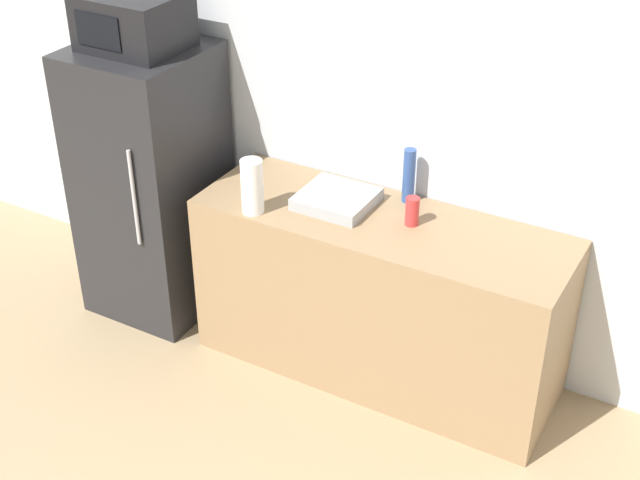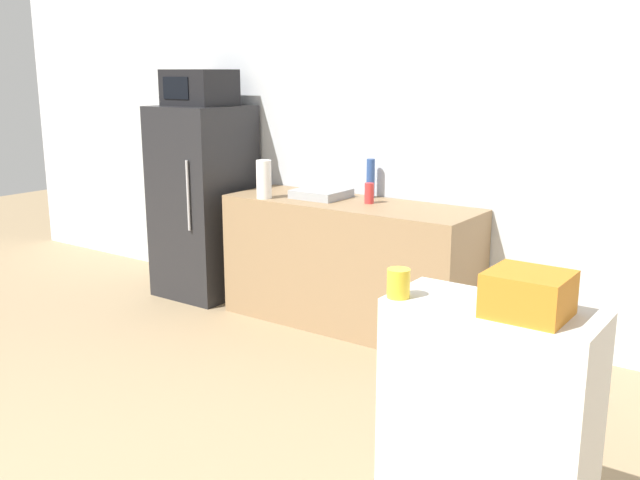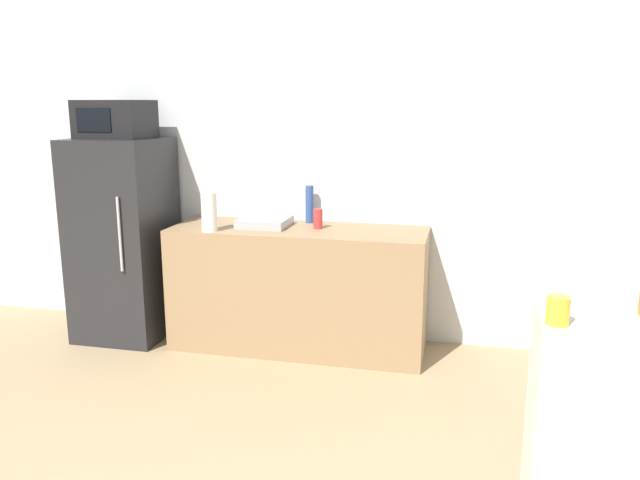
{
  "view_description": "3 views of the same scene",
  "coord_description": "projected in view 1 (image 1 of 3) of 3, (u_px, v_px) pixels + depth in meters",
  "views": [
    {
      "loc": [
        1.53,
        -0.3,
        3.0
      ],
      "look_at": [
        0.06,
        2.3,
        1.17
      ],
      "focal_mm": 50.0,
      "sensor_mm": 36.0,
      "label": 1
    },
    {
      "loc": [
        2.63,
        -1.06,
        1.77
      ],
      "look_at": [
        0.49,
        1.95,
        0.89
      ],
      "focal_mm": 40.0,
      "sensor_mm": 36.0,
      "label": 2
    },
    {
      "loc": [
        1.14,
        -1.18,
        1.76
      ],
      "look_at": [
        0.4,
        1.96,
        1.05
      ],
      "focal_mm": 35.0,
      "sensor_mm": 36.0,
      "label": 3
    }
  ],
  "objects": [
    {
      "name": "microwave",
      "position": [
        133.0,
        21.0,
        4.33
      ],
      "size": [
        0.48,
        0.41,
        0.27
      ],
      "color": "black",
      "rests_on": "refrigerator"
    },
    {
      "name": "sink_basin",
      "position": [
        337.0,
        199.0,
        4.3
      ],
      "size": [
        0.35,
        0.33,
        0.06
      ],
      "primitive_type": "cube",
      "color": "#9EA3A8",
      "rests_on": "counter"
    },
    {
      "name": "wall_back",
      "position": [
        417.0,
        113.0,
        4.22
      ],
      "size": [
        8.0,
        0.06,
        2.6
      ],
      "primitive_type": "cube",
      "color": "silver",
      "rests_on": "ground_plane"
    },
    {
      "name": "bottle_short",
      "position": [
        412.0,
        211.0,
        4.12
      ],
      "size": [
        0.06,
        0.06,
        0.14
      ],
      "primitive_type": "cylinder",
      "color": "red",
      "rests_on": "counter"
    },
    {
      "name": "counter",
      "position": [
        379.0,
        297.0,
        4.42
      ],
      "size": [
        1.82,
        0.61,
        0.89
      ],
      "primitive_type": "cube",
      "color": "#937551",
      "rests_on": "ground_plane"
    },
    {
      "name": "paper_towel_roll",
      "position": [
        252.0,
        186.0,
        4.19
      ],
      "size": [
        0.11,
        0.11,
        0.27
      ],
      "primitive_type": "cylinder",
      "color": "white",
      "rests_on": "counter"
    },
    {
      "name": "refrigerator",
      "position": [
        152.0,
        182.0,
        4.8
      ],
      "size": [
        0.64,
        0.67,
        1.5
      ],
      "color": "#232326",
      "rests_on": "ground_plane"
    },
    {
      "name": "bottle_tall",
      "position": [
        409.0,
        176.0,
        4.27
      ],
      "size": [
        0.06,
        0.06,
        0.28
      ],
      "primitive_type": "cylinder",
      "color": "#2D4C8C",
      "rests_on": "counter"
    }
  ]
}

